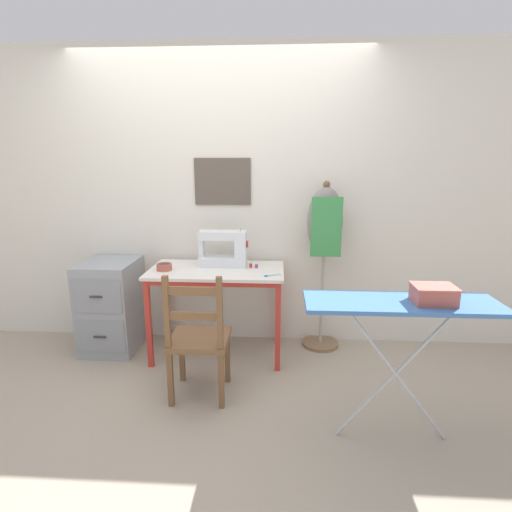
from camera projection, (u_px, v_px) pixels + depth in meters
name	position (u px, v px, depth m)	size (l,w,h in m)	color
ground_plane	(213.00, 370.00, 3.14)	(14.00, 14.00, 0.00)	tan
wall_back	(222.00, 200.00, 3.47)	(10.00, 0.07, 2.55)	silver
sewing_table	(217.00, 280.00, 3.26)	(1.09, 0.59, 0.75)	silver
sewing_machine	(226.00, 250.00, 3.32)	(0.41, 0.18, 0.32)	white
fabric_bowl	(164.00, 267.00, 3.21)	(0.12, 0.12, 0.05)	#B25647
scissors	(270.00, 276.00, 3.05)	(0.14, 0.09, 0.01)	silver
thread_spool_near_machine	(251.00, 265.00, 3.27)	(0.03, 0.03, 0.04)	red
thread_spool_mid_table	(256.00, 266.00, 3.27)	(0.03, 0.03, 0.04)	purple
wooden_chair	(198.00, 340.00, 2.71)	(0.40, 0.38, 0.91)	brown
filing_cabinet	(112.00, 305.00, 3.45)	(0.44, 0.54, 0.78)	#93999E
dress_form	(325.00, 233.00, 3.33)	(0.32, 0.32, 1.45)	#846647
ironing_board	(401.00, 310.00, 2.20)	(1.06, 0.34, 0.86)	#3D6BAD
storage_box	(434.00, 294.00, 2.15)	(0.22, 0.17, 0.10)	#AD564C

